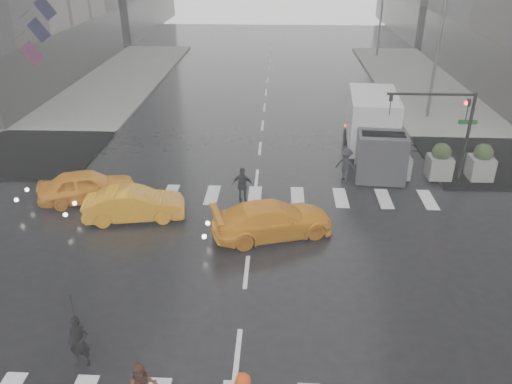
# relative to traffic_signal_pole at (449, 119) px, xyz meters

# --- Properties ---
(ground) EXTENTS (120.00, 120.00, 0.00)m
(ground) POSITION_rel_traffic_signal_pole_xyz_m (-9.01, -8.01, -3.22)
(ground) COLOR black
(ground) RESTS_ON ground
(road_markings) EXTENTS (18.00, 48.00, 0.01)m
(road_markings) POSITION_rel_traffic_signal_pole_xyz_m (-9.01, -8.01, -3.21)
(road_markings) COLOR silver
(road_markings) RESTS_ON ground
(traffic_signal_pole) EXTENTS (4.45, 0.42, 4.50)m
(traffic_signal_pole) POSITION_rel_traffic_signal_pole_xyz_m (0.00, 0.00, 0.00)
(traffic_signal_pole) COLOR black
(traffic_signal_pole) RESTS_ON ground
(street_lamp_near) EXTENTS (2.15, 0.22, 9.00)m
(street_lamp_near) POSITION_rel_traffic_signal_pole_xyz_m (1.86, 9.99, 1.73)
(street_lamp_near) COLOR #59595B
(street_lamp_near) RESTS_ON ground
(street_lamp_far) EXTENTS (2.15, 0.22, 9.00)m
(street_lamp_far) POSITION_rel_traffic_signal_pole_xyz_m (1.86, 29.99, 1.73)
(street_lamp_far) COLOR #59595B
(street_lamp_far) RESTS_ON ground
(planter_west) EXTENTS (1.10, 1.10, 1.80)m
(planter_west) POSITION_rel_traffic_signal_pole_xyz_m (-2.01, 0.19, -2.23)
(planter_west) COLOR slate
(planter_west) RESTS_ON ground
(planter_mid) EXTENTS (1.10, 1.10, 1.80)m
(planter_mid) POSITION_rel_traffic_signal_pole_xyz_m (-0.01, 0.19, -2.23)
(planter_mid) COLOR slate
(planter_mid) RESTS_ON ground
(planter_east) EXTENTS (1.10, 1.10, 1.80)m
(planter_east) POSITION_rel_traffic_signal_pole_xyz_m (1.99, 0.19, -2.23)
(planter_east) COLOR slate
(planter_east) RESTS_ON ground
(flag_cluster) EXTENTS (2.87, 3.06, 4.69)m
(flag_cluster) POSITION_rel_traffic_signal_pole_xyz_m (-24.09, 10.49, 2.42)
(flag_cluster) COLOR #59595B
(flag_cluster) RESTS_ON ground
(pedestrian_black) EXTENTS (1.03, 1.05, 2.43)m
(pedestrian_black) POSITION_rel_traffic_signal_pole_xyz_m (-13.31, -12.58, -1.59)
(pedestrian_black) COLOR black
(pedestrian_black) RESTS_ON ground
(pedestrian_far_a) EXTENTS (1.08, 0.76, 1.70)m
(pedestrian_far_a) POSITION_rel_traffic_signal_pole_xyz_m (-9.51, -2.61, -2.37)
(pedestrian_far_a) COLOR black
(pedestrian_far_a) RESTS_ON ground
(pedestrian_far_b) EXTENTS (1.23, 1.01, 1.67)m
(pedestrian_far_b) POSITION_rel_traffic_signal_pole_xyz_m (-4.60, -0.01, -2.38)
(pedestrian_far_b) COLOR black
(pedestrian_far_b) RESTS_ON ground
(taxi_front) EXTENTS (4.55, 2.95, 1.44)m
(taxi_front) POSITION_rel_traffic_signal_pole_xyz_m (-16.61, -2.78, -2.50)
(taxi_front) COLOR #FF9B0D
(taxi_front) RESTS_ON ground
(taxi_mid) EXTENTS (4.37, 2.17, 1.38)m
(taxi_mid) POSITION_rel_traffic_signal_pole_xyz_m (-14.00, -4.37, -2.53)
(taxi_mid) COLOR #FF9B0D
(taxi_mid) RESTS_ON ground
(taxi_rear) EXTENTS (4.71, 3.22, 1.41)m
(taxi_rear) POSITION_rel_traffic_signal_pole_xyz_m (-8.11, -5.39, -2.51)
(taxi_rear) COLOR #FF9B0D
(taxi_rear) RESTS_ON ground
(box_truck) EXTENTS (2.44, 6.50, 3.45)m
(box_truck) POSITION_rel_traffic_signal_pole_xyz_m (-2.94, 2.36, -1.37)
(box_truck) COLOR silver
(box_truck) RESTS_ON ground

